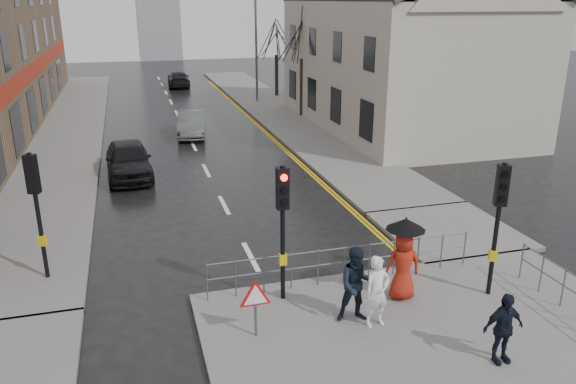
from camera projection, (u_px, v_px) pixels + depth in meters
ground at (277, 308)px, 13.63m from camera, size 120.00×120.00×0.00m
near_pavement at (467, 371)px, 11.21m from camera, size 10.00×9.00×0.14m
left_pavement at (68, 126)px, 32.81m from camera, size 4.00×44.00×0.14m
right_pavement at (274, 109)px, 38.02m from camera, size 4.00×40.00×0.14m
pavement_bridge_right at (448, 230)px, 18.03m from camera, size 4.00×4.20×0.14m
building_right_cream at (400, 43)px, 31.56m from camera, size 9.00×16.40×10.10m
traffic_signal_near_left at (283, 210)px, 13.06m from camera, size 0.28×0.27×3.40m
traffic_signal_near_right at (499, 207)px, 13.28m from camera, size 0.34×0.33×3.40m
traffic_signal_far_left at (35, 194)px, 14.12m from camera, size 0.34×0.33×3.40m
guard_railing_front at (344, 256)px, 14.41m from camera, size 7.14×0.04×1.00m
warning_sign at (255, 299)px, 11.99m from camera, size 0.80×0.07×1.35m
street_lamp at (253, 35)px, 39.06m from camera, size 1.83×0.25×8.00m
tree_near at (302, 33)px, 33.90m from camera, size 2.40×2.40×6.58m
tree_far at (276, 37)px, 41.54m from camera, size 2.40×2.40×5.64m
pedestrian_a at (377, 292)px, 12.42m from camera, size 0.66×0.49×1.67m
pedestrian_b at (357, 285)px, 12.60m from camera, size 0.99×0.83×1.80m
pedestrian_with_umbrella at (404, 256)px, 13.49m from camera, size 0.96×0.96×2.09m
pedestrian_d at (503, 328)px, 11.18m from camera, size 0.89×0.37×1.53m
car_parked at (128, 160)px, 23.44m from camera, size 1.96×4.51×1.52m
car_mid at (191, 124)px, 30.53m from camera, size 1.92×4.20×1.34m
car_far at (179, 79)px, 47.77m from camera, size 2.04×4.48×1.27m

